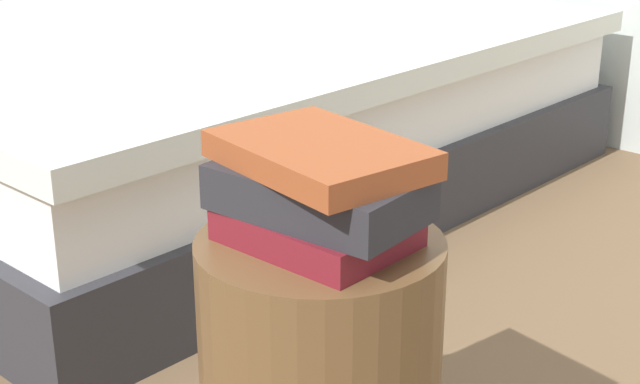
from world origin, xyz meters
TOP-DOWN VIEW (x-y plane):
  - bed at (-1.26, 0.90)m, footprint 1.53×2.00m
  - book_maroon at (0.00, -0.01)m, footprint 0.23×0.18m
  - book_charcoal at (0.01, -0.01)m, footprint 0.28×0.18m
  - book_rust at (-0.00, 0.00)m, footprint 0.29×0.23m

SIDE VIEW (x-z plane):
  - bed at x=-1.26m, z-range -0.08..0.54m
  - book_maroon at x=0.00m, z-range 0.46..0.50m
  - book_charcoal at x=0.01m, z-range 0.50..0.56m
  - book_rust at x=0.00m, z-range 0.56..0.60m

